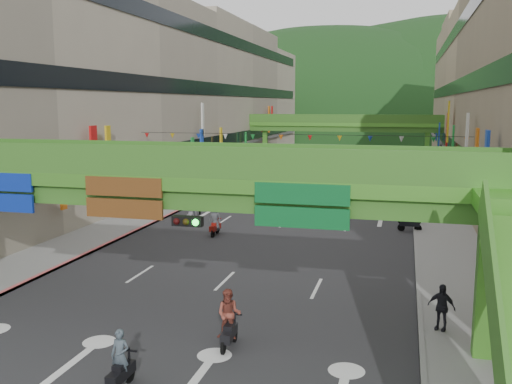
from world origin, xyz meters
name	(u,v)px	position (x,y,z in m)	size (l,w,h in m)	color
road_slab	(328,180)	(0.00, 50.00, 0.01)	(18.00, 140.00, 0.02)	#28282B
sidewalk_left	(235,177)	(-11.00, 50.00, 0.07)	(4.00, 140.00, 0.15)	gray
sidewalk_right	(430,183)	(11.00, 50.00, 0.07)	(4.00, 140.00, 0.15)	gray
curb_left	(250,177)	(-9.10, 50.00, 0.09)	(0.20, 140.00, 0.18)	#CC5959
curb_right	(412,183)	(9.10, 50.00, 0.09)	(0.20, 140.00, 0.18)	gray
building_row_left	(170,96)	(-18.93, 50.00, 9.46)	(12.80, 95.00, 19.00)	#9E937F
overpass_near	(192,198)	(0.93, 5.38, 5.21)	(28.00, 12.27, 7.10)	#4C9E2D
overpass_far	(344,127)	(0.00, 65.00, 5.40)	(28.00, 2.20, 7.10)	#4C9E2D
hill_left	(327,132)	(-15.00, 160.00, 0.00)	(168.00, 140.00, 112.00)	#1C4419
hill_right	(460,131)	(25.00, 180.00, 0.00)	(208.00, 176.00, 128.00)	#1C4419
bunting_string	(295,138)	(0.00, 30.00, 5.96)	(26.00, 0.36, 0.47)	black
scooter_rider_near	(121,363)	(0.27, 1.00, 0.88)	(0.58, 1.60, 1.93)	black
scooter_rider_mid	(229,318)	(2.50, 4.74, 1.12)	(0.92, 1.60, 2.15)	black
scooter_rider_left	(192,208)	(-6.50, 24.46, 1.10)	(1.09, 1.60, 2.17)	gray
scooter_rider_far	(215,221)	(-3.59, 21.13, 0.99)	(0.82, 1.60, 1.98)	maroon
parked_scooter_row	(410,212)	(8.76, 30.00, 0.52)	(1.60, 9.35, 1.08)	black
car_silver	(229,192)	(-7.00, 35.00, 0.66)	(1.39, 3.99, 1.32)	silver
car_yellow	(360,162)	(2.40, 64.66, 0.72)	(1.70, 4.21, 1.44)	yellow
pedestrian_red	(510,319)	(12.20, 8.00, 0.79)	(0.77, 0.60, 1.59)	#A01B3B
pedestrian_dark	(441,311)	(9.80, 8.00, 0.88)	(1.04, 0.43, 1.77)	black
pedestrian_blue	(447,203)	(11.53, 32.50, 0.93)	(0.87, 0.56, 1.85)	#3F4864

